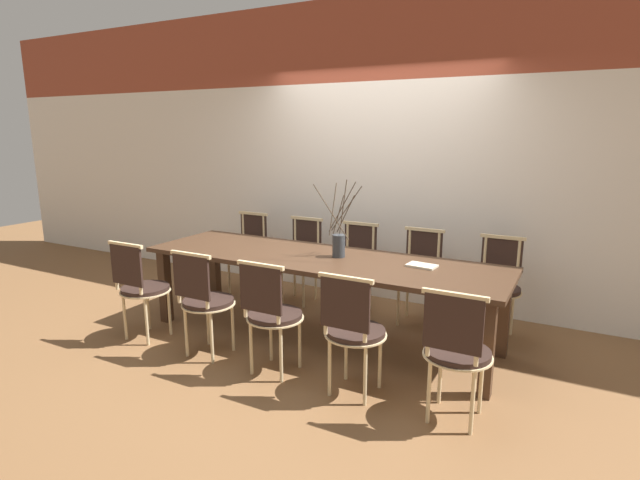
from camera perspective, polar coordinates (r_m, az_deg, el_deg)
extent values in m
plane|color=brown|center=(4.63, 0.00, -11.00)|extent=(16.00, 16.00, 0.00)
cube|color=silver|center=(5.49, 6.59, 5.35)|extent=(12.00, 0.06, 2.34)
cube|color=brown|center=(5.53, 7.04, 22.04)|extent=(12.00, 0.06, 0.86)
cube|color=#422B1C|center=(4.39, 0.00, -2.17)|extent=(3.24, 0.95, 0.04)
cube|color=#422B1C|center=(5.10, -17.28, -5.06)|extent=(0.09, 0.09, 0.71)
cube|color=#422B1C|center=(3.72, 18.58, -11.78)|extent=(0.09, 0.09, 0.71)
cube|color=#422B1C|center=(5.61, -11.94, -3.16)|extent=(0.09, 0.09, 0.71)
cube|color=#422B1C|center=(4.40, 20.28, -8.09)|extent=(0.09, 0.09, 0.71)
cylinder|color=black|center=(4.73, -19.34, -5.23)|extent=(0.42, 0.42, 0.04)
cylinder|color=beige|center=(4.74, -19.32, -5.50)|extent=(0.44, 0.44, 0.01)
cylinder|color=beige|center=(4.99, -19.05, -7.21)|extent=(0.03, 0.03, 0.44)
cylinder|color=beige|center=(4.80, -16.83, -7.83)|extent=(0.03, 0.03, 0.44)
cylinder|color=beige|center=(4.82, -21.42, -8.08)|extent=(0.03, 0.03, 0.44)
cylinder|color=beige|center=(4.63, -19.21, -8.76)|extent=(0.03, 0.03, 0.44)
cylinder|color=beige|center=(4.67, -22.35, -2.72)|extent=(0.03, 0.03, 0.43)
cylinder|color=beige|center=(4.45, -19.95, -3.24)|extent=(0.03, 0.03, 0.43)
cube|color=black|center=(4.55, -21.25, -2.73)|extent=(0.35, 0.02, 0.35)
cube|color=beige|center=(4.51, -21.38, -0.51)|extent=(0.39, 0.03, 0.03)
cylinder|color=black|center=(4.24, -12.64, -6.84)|extent=(0.42, 0.42, 0.04)
cylinder|color=beige|center=(4.25, -12.63, -7.14)|extent=(0.44, 0.44, 0.01)
cylinder|color=beige|center=(4.50, -12.69, -8.94)|extent=(0.03, 0.03, 0.44)
cylinder|color=beige|center=(4.34, -9.94, -9.64)|extent=(0.03, 0.03, 0.44)
cylinder|color=beige|center=(4.32, -15.06, -10.01)|extent=(0.03, 0.03, 0.44)
cylinder|color=beige|center=(4.15, -12.28, -10.82)|extent=(0.03, 0.03, 0.44)
cylinder|color=beige|center=(4.14, -15.93, -4.09)|extent=(0.03, 0.03, 0.43)
cylinder|color=beige|center=(3.95, -12.87, -4.72)|extent=(0.03, 0.03, 0.43)
cube|color=black|center=(4.04, -14.50, -4.12)|extent=(0.35, 0.02, 0.35)
cube|color=beige|center=(4.00, -14.59, -1.63)|extent=(0.39, 0.03, 0.03)
cylinder|color=black|center=(3.86, -5.15, -8.51)|extent=(0.42, 0.42, 0.04)
cylinder|color=beige|center=(3.87, -5.15, -8.84)|extent=(0.44, 0.44, 0.01)
cylinder|color=beige|center=(4.13, -5.64, -10.70)|extent=(0.03, 0.03, 0.44)
cylinder|color=beige|center=(4.00, -2.34, -11.47)|extent=(0.03, 0.03, 0.44)
cylinder|color=beige|center=(3.93, -7.88, -12.03)|extent=(0.03, 0.03, 0.44)
cylinder|color=beige|center=(3.79, -4.48, -12.91)|extent=(0.03, 0.03, 0.44)
cylinder|color=beige|center=(3.73, -8.61, -5.58)|extent=(0.03, 0.03, 0.43)
cylinder|color=beige|center=(3.57, -4.83, -6.31)|extent=(0.03, 0.03, 0.43)
cube|color=black|center=(3.64, -6.81, -5.64)|extent=(0.35, 0.02, 0.35)
cube|color=beige|center=(3.59, -6.84, -2.89)|extent=(0.39, 0.03, 0.03)
cylinder|color=black|center=(3.56, 4.10, -10.37)|extent=(0.42, 0.42, 0.04)
cylinder|color=beige|center=(3.57, 4.09, -10.71)|extent=(0.44, 0.44, 0.01)
cylinder|color=beige|center=(3.82, 3.00, -12.63)|extent=(0.03, 0.03, 0.44)
cylinder|color=beige|center=(3.73, 6.87, -13.39)|extent=(0.03, 0.03, 0.44)
cylinder|color=beige|center=(3.60, 1.10, -14.25)|extent=(0.03, 0.03, 0.44)
cylinder|color=beige|center=(3.50, 5.18, -15.14)|extent=(0.03, 0.03, 0.44)
cylinder|color=beige|center=(3.39, 0.65, -7.32)|extent=(0.03, 0.03, 0.43)
cylinder|color=beige|center=(3.27, 5.23, -8.10)|extent=(0.03, 0.03, 0.43)
cube|color=black|center=(3.31, 2.86, -7.39)|extent=(0.35, 0.02, 0.35)
cube|color=beige|center=(3.26, 2.93, -4.39)|extent=(0.39, 0.03, 0.03)
cylinder|color=black|center=(3.36, 15.46, -12.25)|extent=(0.42, 0.42, 0.04)
cylinder|color=beige|center=(3.37, 15.43, -12.61)|extent=(0.44, 0.44, 0.01)
cylinder|color=beige|center=(3.61, 13.58, -14.56)|extent=(0.03, 0.03, 0.44)
cylinder|color=beige|center=(3.56, 17.93, -15.22)|extent=(0.03, 0.03, 0.44)
cylinder|color=beige|center=(3.38, 12.34, -16.50)|extent=(0.03, 0.03, 0.44)
cylinder|color=beige|center=(3.33, 17.03, -17.25)|extent=(0.03, 0.03, 0.44)
cylinder|color=beige|center=(3.14, 12.34, -9.22)|extent=(0.03, 0.03, 0.43)
cylinder|color=beige|center=(3.09, 17.62, -9.96)|extent=(0.03, 0.03, 0.43)
cube|color=black|center=(3.10, 14.96, -9.26)|extent=(0.35, 0.02, 0.35)
cube|color=beige|center=(3.04, 15.17, -6.08)|extent=(0.39, 0.03, 0.03)
cylinder|color=black|center=(5.78, -8.56, -1.51)|extent=(0.42, 0.42, 0.04)
cylinder|color=beige|center=(5.78, -8.55, -1.73)|extent=(0.44, 0.44, 0.01)
cylinder|color=beige|center=(5.66, -8.20, -4.31)|extent=(0.03, 0.03, 0.44)
cylinder|color=beige|center=(5.82, -10.35, -3.92)|extent=(0.03, 0.03, 0.44)
cylinder|color=beige|center=(5.87, -6.63, -3.65)|extent=(0.03, 0.03, 0.44)
cylinder|color=beige|center=(6.02, -8.75, -3.30)|extent=(0.03, 0.03, 0.44)
cylinder|color=beige|center=(5.78, -6.43, 0.94)|extent=(0.03, 0.03, 0.43)
cylinder|color=beige|center=(5.95, -8.74, 1.20)|extent=(0.03, 0.03, 0.43)
cube|color=black|center=(5.87, -7.58, 1.29)|extent=(0.35, 0.02, 0.35)
cube|color=beige|center=(5.83, -7.66, 3.01)|extent=(0.39, 0.03, 0.03)
cylinder|color=black|center=(5.39, -2.45, -2.39)|extent=(0.42, 0.42, 0.04)
cylinder|color=beige|center=(5.40, -2.45, -2.63)|extent=(0.44, 0.44, 0.01)
cylinder|color=beige|center=(5.28, -1.91, -5.41)|extent=(0.03, 0.03, 0.44)
cylinder|color=beige|center=(5.42, -4.40, -4.99)|extent=(0.03, 0.03, 0.44)
cylinder|color=beige|center=(5.51, -0.49, -4.66)|extent=(0.03, 0.03, 0.44)
cylinder|color=beige|center=(5.64, -2.91, -4.27)|extent=(0.03, 0.03, 0.44)
cylinder|color=beige|center=(5.42, -0.19, 0.24)|extent=(0.03, 0.03, 0.43)
cylinder|color=beige|center=(5.56, -2.84, 0.54)|extent=(0.03, 0.03, 0.43)
cube|color=black|center=(5.49, -1.51, 0.62)|extent=(0.35, 0.02, 0.35)
cube|color=beige|center=(5.45, -1.55, 2.46)|extent=(0.39, 0.03, 0.03)
cylinder|color=black|center=(5.10, 3.78, -3.26)|extent=(0.42, 0.42, 0.04)
cylinder|color=beige|center=(5.11, 3.77, -3.51)|extent=(0.44, 0.44, 0.01)
cylinder|color=beige|center=(5.00, 4.51, -6.47)|extent=(0.03, 0.03, 0.44)
cylinder|color=beige|center=(5.11, 1.71, -6.02)|extent=(0.03, 0.03, 0.44)
cylinder|color=beige|center=(5.24, 5.71, -5.61)|extent=(0.03, 0.03, 0.44)
cylinder|color=beige|center=(5.34, 3.02, -5.21)|extent=(0.03, 0.03, 0.44)
cylinder|color=beige|center=(5.15, 6.11, -0.48)|extent=(0.03, 0.03, 0.43)
cylinder|color=beige|center=(5.26, 3.17, -0.15)|extent=(0.03, 0.03, 0.43)
cube|color=black|center=(5.20, 4.65, -0.07)|extent=(0.35, 0.02, 0.35)
cube|color=beige|center=(5.16, 4.66, 1.87)|extent=(0.39, 0.03, 0.03)
cylinder|color=black|center=(4.87, 11.06, -4.23)|extent=(0.42, 0.42, 0.04)
cylinder|color=beige|center=(4.88, 11.05, -4.49)|extent=(0.44, 0.44, 0.01)
cylinder|color=beige|center=(4.79, 12.00, -7.60)|extent=(0.03, 0.03, 0.44)
cylinder|color=beige|center=(4.87, 8.93, -7.15)|extent=(0.03, 0.03, 0.44)
cylinder|color=beige|center=(5.04, 12.89, -6.63)|extent=(0.03, 0.03, 0.44)
cylinder|color=beige|center=(5.11, 9.95, -6.23)|extent=(0.03, 0.03, 0.44)
cylinder|color=beige|center=(4.94, 13.40, -1.30)|extent=(0.03, 0.03, 0.43)
cylinder|color=beige|center=(5.02, 10.19, -0.94)|extent=(0.03, 0.03, 0.43)
cube|color=black|center=(4.98, 11.81, -0.87)|extent=(0.35, 0.02, 0.35)
cube|color=beige|center=(4.94, 11.88, 1.15)|extent=(0.39, 0.03, 0.03)
cylinder|color=black|center=(4.73, 19.48, -5.26)|extent=(0.42, 0.42, 0.04)
cylinder|color=beige|center=(4.73, 19.46, -5.53)|extent=(0.44, 0.44, 0.01)
cylinder|color=beige|center=(4.66, 20.65, -8.73)|extent=(0.03, 0.03, 0.44)
cylinder|color=beige|center=(4.70, 17.35, -8.32)|extent=(0.03, 0.03, 0.44)
cylinder|color=beige|center=(4.91, 21.10, -7.67)|extent=(0.03, 0.03, 0.44)
cylinder|color=beige|center=(4.95, 17.97, -7.29)|extent=(0.03, 0.03, 0.44)
cylinder|color=beige|center=(4.82, 21.72, -2.21)|extent=(0.03, 0.03, 0.43)
cylinder|color=beige|center=(4.85, 18.31, -1.85)|extent=(0.03, 0.03, 0.43)
cube|color=black|center=(4.83, 20.04, -1.77)|extent=(0.35, 0.02, 0.35)
cube|color=beige|center=(4.79, 20.19, 0.30)|extent=(0.39, 0.03, 0.03)
cylinder|color=#33383D|center=(4.36, 2.15, -0.67)|extent=(0.11, 0.11, 0.20)
cylinder|color=#473828|center=(4.43, 3.03, 3.58)|extent=(0.30, 0.01, 0.42)
cylinder|color=#473828|center=(4.32, 1.49, 3.55)|extent=(0.01, 0.13, 0.45)
cylinder|color=#473828|center=(4.38, 2.94, 2.99)|extent=(0.19, 0.05, 0.35)
cylinder|color=#473828|center=(4.32, 2.66, 3.78)|extent=(0.09, 0.05, 0.48)
cylinder|color=#473828|center=(4.15, 1.26, 3.21)|extent=(0.33, 0.02, 0.45)
cylinder|color=#473828|center=(4.35, 2.12, 2.90)|extent=(0.09, 0.06, 0.34)
cylinder|color=#473828|center=(4.41, 2.55, 3.77)|extent=(0.24, 0.06, 0.46)
cube|color=beige|center=(4.15, 11.56, -2.89)|extent=(0.25, 0.17, 0.02)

